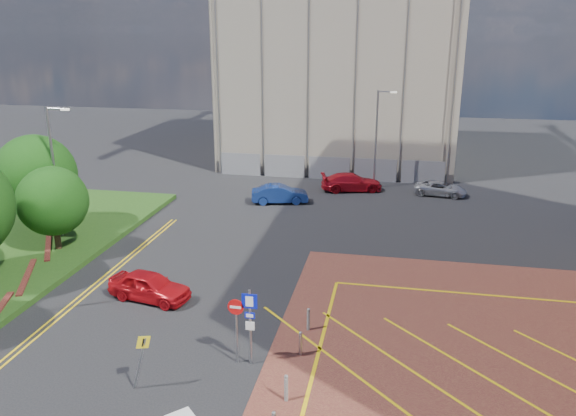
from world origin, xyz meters
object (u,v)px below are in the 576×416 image
(lamp_left_far, at_px, (55,167))
(car_red_back, at_px, (352,182))
(lamp_back, at_px, (377,136))
(car_blue_back, at_px, (280,194))
(car_red_left, at_px, (150,286))
(car_silver_back, at_px, (440,188))
(sign_cluster, at_px, (245,319))
(warning_sign, at_px, (141,356))
(tree_c, at_px, (53,201))
(tree_d, at_px, (36,174))

(lamp_left_far, xyz_separation_m, car_red_back, (16.67, 14.74, -3.95))
(lamp_left_far, relative_size, lamp_back, 1.00)
(lamp_back, height_order, car_blue_back, lamp_back)
(car_red_left, bearing_deg, car_blue_back, 1.20)
(lamp_back, height_order, car_silver_back, lamp_back)
(lamp_left_far, height_order, car_silver_back, lamp_left_far)
(sign_cluster, distance_m, warning_sign, 4.01)
(lamp_left_far, height_order, lamp_back, lamp_left_far)
(tree_c, height_order, car_red_back, tree_c)
(lamp_back, height_order, warning_sign, lamp_back)
(tree_d, height_order, lamp_back, lamp_back)
(lamp_back, distance_m, warning_sign, 30.32)
(lamp_back, xyz_separation_m, warning_sign, (-7.00, -29.36, -2.93))
(car_red_left, distance_m, car_red_back, 22.72)
(tree_d, height_order, warning_sign, tree_d)
(tree_c, bearing_deg, sign_cluster, -33.16)
(tree_c, relative_size, sign_cluster, 1.53)
(sign_cluster, bearing_deg, car_red_left, 143.36)
(tree_c, distance_m, lamp_left_far, 2.65)
(lamp_back, bearing_deg, tree_d, -143.91)
(tree_c, xyz_separation_m, lamp_left_far, (-0.92, 2.00, 1.47))
(tree_d, relative_size, car_blue_back, 1.43)
(warning_sign, height_order, car_red_left, warning_sign)
(car_red_back, bearing_deg, car_red_left, 145.06)
(tree_d, bearing_deg, warning_sign, -46.59)
(warning_sign, xyz_separation_m, car_red_back, (5.16, 28.10, -0.72))
(tree_c, xyz_separation_m, car_red_left, (7.77, -4.53, -2.50))
(tree_c, distance_m, tree_d, 4.30)
(lamp_back, relative_size, car_red_left, 1.95)
(car_red_back, bearing_deg, car_silver_back, -104.71)
(lamp_left_far, distance_m, car_red_back, 22.60)
(lamp_back, relative_size, warning_sign, 3.56)
(warning_sign, height_order, car_red_back, warning_sign)
(car_blue_back, distance_m, car_red_back, 6.73)
(lamp_back, bearing_deg, car_red_back, -145.52)
(lamp_back, xyz_separation_m, car_red_back, (-1.83, -1.26, -3.65))
(lamp_back, height_order, car_red_back, lamp_back)
(tree_c, xyz_separation_m, lamp_back, (17.58, 18.00, 1.17))
(sign_cluster, height_order, car_silver_back, sign_cluster)
(car_silver_back, bearing_deg, car_blue_back, 118.27)
(car_blue_back, bearing_deg, car_silver_back, -84.29)
(car_red_left, xyz_separation_m, car_blue_back, (2.93, 16.82, 0.00))
(lamp_left_far, relative_size, car_silver_back, 1.98)
(car_red_back, bearing_deg, sign_cluster, 161.28)
(car_red_left, bearing_deg, warning_sign, -146.52)
(car_silver_back, bearing_deg, car_red_left, 152.92)
(tree_d, bearing_deg, car_silver_back, 28.00)
(tree_c, xyz_separation_m, tree_d, (-3.00, 3.00, 0.68))
(tree_c, distance_m, car_red_left, 9.34)
(tree_c, relative_size, car_blue_back, 1.16)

